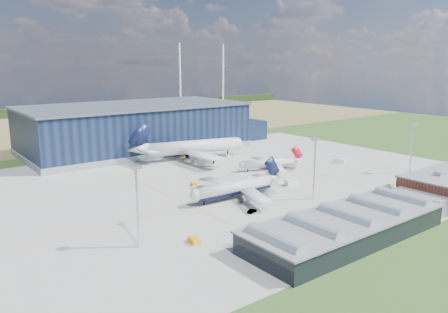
{
  "coord_description": "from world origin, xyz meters",
  "views": [
    {
      "loc": [
        -108.53,
        -132.32,
        49.22
      ],
      "look_at": [
        2.93,
        14.76,
        9.35
      ],
      "focal_mm": 35.0,
      "sensor_mm": 36.0,
      "label": 1
    }
  ],
  "objects_px": {
    "light_mast_west": "(137,193)",
    "gse_tug_b": "(194,184)",
    "gse_van_b": "(339,161)",
    "gse_cart_a": "(228,156)",
    "gse_tug_a": "(194,240)",
    "gse_cart_b": "(199,158)",
    "gse_van_a": "(292,182)",
    "car_a": "(445,181)",
    "hangar": "(140,129)",
    "light_mast_east": "(412,140)",
    "airliner_widebody": "(193,140)",
    "airliner_navy": "(234,181)",
    "airstair": "(387,191)",
    "light_mast_center": "(315,158)",
    "car_b": "(252,211)",
    "gse_tug_c": "(184,155)",
    "airliner_red": "(269,159)"
  },
  "relations": [
    {
      "from": "light_mast_west",
      "to": "gse_tug_b",
      "type": "height_order",
      "value": "light_mast_west"
    },
    {
      "from": "gse_van_b",
      "to": "gse_cart_a",
      "type": "bearing_deg",
      "value": 105.19
    },
    {
      "from": "gse_tug_a",
      "to": "gse_cart_b",
      "type": "xyz_separation_m",
      "value": [
        60.38,
        87.71,
        -0.1
      ]
    },
    {
      "from": "gse_van_a",
      "to": "gse_van_b",
      "type": "relative_size",
      "value": 1.1
    },
    {
      "from": "gse_tug_b",
      "to": "car_a",
      "type": "bearing_deg",
      "value": -17.75
    },
    {
      "from": "hangar",
      "to": "light_mast_east",
      "type": "xyz_separation_m",
      "value": [
        72.19,
        -124.8,
        3.82
      ]
    },
    {
      "from": "airliner_widebody",
      "to": "gse_cart_b",
      "type": "height_order",
      "value": "airliner_widebody"
    },
    {
      "from": "hangar",
      "to": "airliner_navy",
      "type": "xyz_separation_m",
      "value": [
        -15.57,
        -106.8,
        -4.84
      ]
    },
    {
      "from": "gse_cart_a",
      "to": "airstair",
      "type": "distance_m",
      "value": 90.91
    },
    {
      "from": "airstair",
      "to": "light_mast_center",
      "type": "bearing_deg",
      "value": 151.46
    },
    {
      "from": "airliner_navy",
      "to": "gse_cart_a",
      "type": "xyz_separation_m",
      "value": [
        43.2,
        59.65,
        -6.17
      ]
    },
    {
      "from": "airliner_widebody",
      "to": "car_a",
      "type": "height_order",
      "value": "airliner_widebody"
    },
    {
      "from": "airliner_navy",
      "to": "gse_tug_b",
      "type": "height_order",
      "value": "airliner_navy"
    },
    {
      "from": "hangar",
      "to": "light_mast_east",
      "type": "height_order",
      "value": "hangar"
    },
    {
      "from": "hangar",
      "to": "gse_tug_a",
      "type": "relative_size",
      "value": 37.87
    },
    {
      "from": "airstair",
      "to": "car_b",
      "type": "distance_m",
      "value": 56.6
    },
    {
      "from": "gse_tug_b",
      "to": "gse_van_a",
      "type": "distance_m",
      "value": 40.16
    },
    {
      "from": "light_mast_center",
      "to": "light_mast_east",
      "type": "distance_m",
      "value": 65.0
    },
    {
      "from": "light_mast_center",
      "to": "gse_tug_c",
      "type": "relative_size",
      "value": 8.11
    },
    {
      "from": "light_mast_west",
      "to": "car_b",
      "type": "xyz_separation_m",
      "value": [
        42.62,
        2.44,
        -14.76
      ]
    },
    {
      "from": "gse_van_a",
      "to": "car_a",
      "type": "height_order",
      "value": "gse_van_a"
    },
    {
      "from": "gse_tug_a",
      "to": "gse_van_a",
      "type": "xyz_separation_m",
      "value": [
        64.37,
        25.21,
        0.41
      ]
    },
    {
      "from": "light_mast_center",
      "to": "light_mast_east",
      "type": "height_order",
      "value": "same"
    },
    {
      "from": "light_mast_center",
      "to": "car_a",
      "type": "bearing_deg",
      "value": -16.3
    },
    {
      "from": "light_mast_west",
      "to": "gse_van_b",
      "type": "distance_m",
      "value": 130.16
    },
    {
      "from": "airliner_navy",
      "to": "gse_van_b",
      "type": "height_order",
      "value": "airliner_navy"
    },
    {
      "from": "hangar",
      "to": "gse_tug_b",
      "type": "height_order",
      "value": "hangar"
    },
    {
      "from": "light_mast_west",
      "to": "gse_van_a",
      "type": "distance_m",
      "value": 81.22
    },
    {
      "from": "airliner_red",
      "to": "hangar",
      "type": "bearing_deg",
      "value": -53.24
    },
    {
      "from": "airliner_widebody",
      "to": "gse_cart_b",
      "type": "distance_m",
      "value": 9.89
    },
    {
      "from": "airliner_widebody",
      "to": "car_b",
      "type": "height_order",
      "value": "airliner_widebody"
    },
    {
      "from": "gse_tug_c",
      "to": "airliner_red",
      "type": "bearing_deg",
      "value": -81.99
    },
    {
      "from": "gse_tug_c",
      "to": "gse_cart_b",
      "type": "relative_size",
      "value": 0.87
    },
    {
      "from": "light_mast_east",
      "to": "airliner_red",
      "type": "xyz_separation_m",
      "value": [
        -47.79,
        42.51,
        -10.08
      ]
    },
    {
      "from": "light_mast_west",
      "to": "gse_van_a",
      "type": "bearing_deg",
      "value": 13.31
    },
    {
      "from": "airliner_red",
      "to": "gse_tug_c",
      "type": "xyz_separation_m",
      "value": [
        -15.02,
        49.49,
        -4.74
      ]
    },
    {
      "from": "airliner_red",
      "to": "airliner_widebody",
      "type": "xyz_separation_m",
      "value": [
        -15.06,
        40.64,
        4.83
      ]
    },
    {
      "from": "hangar",
      "to": "airliner_navy",
      "type": "distance_m",
      "value": 108.04
    },
    {
      "from": "gse_tug_c",
      "to": "car_a",
      "type": "distance_m",
      "value": 124.99
    },
    {
      "from": "hangar",
      "to": "car_a",
      "type": "height_order",
      "value": "hangar"
    },
    {
      "from": "light_mast_center",
      "to": "airstair",
      "type": "distance_m",
      "value": 33.09
    },
    {
      "from": "light_mast_west",
      "to": "gse_van_b",
      "type": "bearing_deg",
      "value": 14.23
    },
    {
      "from": "light_mast_east",
      "to": "gse_tug_a",
      "type": "distance_m",
      "value": 122.62
    },
    {
      "from": "gse_cart_b",
      "to": "gse_tug_c",
      "type": "bearing_deg",
      "value": 37.98
    },
    {
      "from": "light_mast_east",
      "to": "gse_tug_c",
      "type": "relative_size",
      "value": 8.11
    },
    {
      "from": "airliner_widebody",
      "to": "gse_cart_b",
      "type": "relative_size",
      "value": 19.27
    },
    {
      "from": "gse_tug_a",
      "to": "airstair",
      "type": "height_order",
      "value": "airstair"
    },
    {
      "from": "airliner_navy",
      "to": "car_b",
      "type": "distance_m",
      "value": 17.35
    },
    {
      "from": "airliner_red",
      "to": "gse_van_b",
      "type": "distance_m",
      "value": 39.89
    },
    {
      "from": "light_mast_east",
      "to": "airliner_navy",
      "type": "height_order",
      "value": "light_mast_east"
    }
  ]
}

